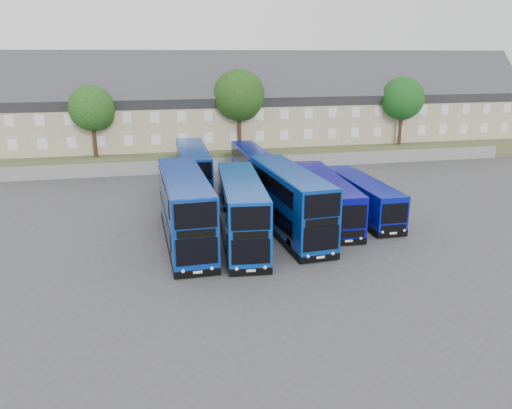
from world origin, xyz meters
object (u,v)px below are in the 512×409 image
(coach_east_a, at_px, (324,198))
(tree_mid, at_px, (240,97))
(tree_west, at_px, (93,110))
(dd_front_left, at_px, (185,210))
(tree_far, at_px, (418,92))
(tree_east, at_px, (403,100))
(dd_front_mid, at_px, (241,212))

(coach_east_a, distance_m, tree_mid, 21.57)
(tree_west, height_order, tree_mid, tree_mid)
(tree_mid, bearing_deg, dd_front_left, -109.68)
(coach_east_a, bearing_deg, tree_far, 53.23)
(dd_front_left, xyz_separation_m, coach_east_a, (11.29, 3.03, -0.71))
(dd_front_left, bearing_deg, tree_east, 37.57)
(tree_mid, distance_m, tree_east, 20.02)
(tree_east, bearing_deg, coach_east_a, -130.66)
(tree_mid, relative_size, tree_east, 1.12)
(dd_front_left, xyz_separation_m, tree_mid, (8.37, 23.42, 5.68))
(tree_west, xyz_separation_m, tree_far, (42.00, 7.00, 0.68))
(coach_east_a, distance_m, tree_west, 27.97)
(tree_mid, bearing_deg, dd_front_mid, -100.67)
(dd_front_mid, height_order, tree_mid, tree_mid)
(dd_front_mid, relative_size, tree_east, 1.43)
(dd_front_left, distance_m, tree_east, 36.81)
(tree_mid, distance_m, tree_far, 26.80)
(dd_front_left, height_order, tree_far, tree_far)
(coach_east_a, relative_size, tree_east, 1.55)
(dd_front_left, distance_m, tree_mid, 25.51)
(tree_west, relative_size, tree_far, 0.88)
(dd_front_left, relative_size, tree_west, 1.61)
(tree_west, xyz_separation_m, tree_mid, (16.00, 0.50, 1.02))
(tree_mid, relative_size, tree_far, 1.06)
(tree_east, xyz_separation_m, tree_far, (6.00, 7.00, 0.34))
(dd_front_mid, bearing_deg, tree_mid, 84.75)
(tree_east, bearing_deg, tree_mid, 178.57)
(coach_east_a, height_order, tree_mid, tree_mid)
(dd_front_left, xyz_separation_m, tree_far, (34.37, 29.92, 5.34))
(tree_west, bearing_deg, tree_far, 9.46)
(coach_east_a, xyz_separation_m, tree_west, (-18.92, 19.89, 5.37))
(tree_mid, bearing_deg, tree_east, -1.43)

